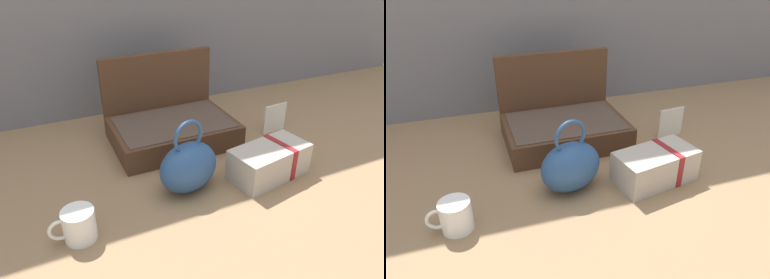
{
  "view_description": "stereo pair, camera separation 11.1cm",
  "coord_description": "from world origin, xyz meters",
  "views": [
    {
      "loc": [
        -0.39,
        -0.9,
        0.65
      ],
      "look_at": [
        0.02,
        -0.02,
        0.12
      ],
      "focal_mm": 32.98,
      "sensor_mm": 36.0,
      "label": 1
    },
    {
      "loc": [
        -0.29,
        -0.94,
        0.65
      ],
      "look_at": [
        0.02,
        -0.02,
        0.12
      ],
      "focal_mm": 32.98,
      "sensor_mm": 36.0,
      "label": 2
    }
  ],
  "objects": [
    {
      "name": "coffee_mug",
      "position": [
        -0.37,
        -0.18,
        0.04
      ],
      "size": [
        0.12,
        0.08,
        0.09
      ],
      "color": "white",
      "rests_on": "ground_plane"
    },
    {
      "name": "open_suitcase",
      "position": [
        0.03,
        0.21,
        0.07
      ],
      "size": [
        0.44,
        0.31,
        0.3
      ],
      "color": "#4C301E",
      "rests_on": "ground_plane"
    },
    {
      "name": "info_card_left",
      "position": [
        0.43,
        0.1,
        0.06
      ],
      "size": [
        0.11,
        0.02,
        0.11
      ],
      "primitive_type": "cube",
      "rotation": [
        0.0,
        0.0,
        0.09
      ],
      "color": "silver",
      "rests_on": "ground_plane"
    },
    {
      "name": "cream_toiletry_bag",
      "position": [
        0.23,
        -0.15,
        0.05
      ],
      "size": [
        0.27,
        0.17,
        0.11
      ],
      "color": "#B2A899",
      "rests_on": "ground_plane"
    },
    {
      "name": "ground_plane",
      "position": [
        0.0,
        0.0,
        0.0
      ],
      "size": [
        6.0,
        6.0,
        0.0
      ],
      "primitive_type": "plane",
      "color": "#8C6D4C"
    },
    {
      "name": "teal_pouch_handbag",
      "position": [
        -0.03,
        -0.11,
        0.08
      ],
      "size": [
        0.22,
        0.17,
        0.23
      ],
      "color": "#284C7F",
      "rests_on": "ground_plane"
    }
  ]
}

